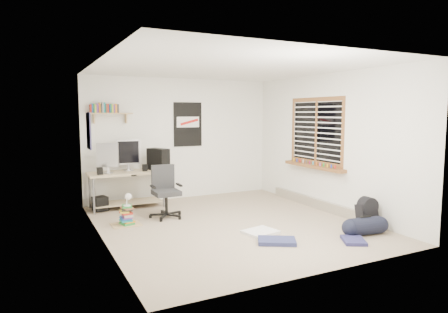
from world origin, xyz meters
name	(u,v)px	position (x,y,z in m)	size (l,w,h in m)	color
floor	(230,224)	(0.00, 0.00, -0.01)	(4.00, 4.50, 0.01)	gray
ceiling	(230,67)	(0.00, 0.00, 2.50)	(4.00, 4.50, 0.01)	white
back_wall	(181,139)	(0.00, 2.25, 1.25)	(4.00, 0.01, 2.50)	silver
left_wall	(100,153)	(-2.00, 0.00, 1.25)	(0.01, 4.50, 2.50)	silver
right_wall	(328,143)	(2.00, 0.00, 1.25)	(0.01, 4.50, 2.50)	silver
desk	(127,188)	(-1.24, 1.87, 0.36)	(1.41, 0.62, 0.64)	tan
monitor_left	(108,164)	(-1.58, 1.83, 0.86)	(0.40, 0.10, 0.44)	#AFB0B5
monitor_right	(128,161)	(-1.17, 2.00, 0.88)	(0.43, 0.11, 0.48)	#AAA9AE
pc_tower	(158,160)	(-0.63, 1.81, 0.87)	(0.21, 0.44, 0.46)	black
keyboard	(139,174)	(-1.04, 1.68, 0.65)	(0.43, 0.15, 0.02)	black
speaker_left	(100,172)	(-1.75, 1.71, 0.73)	(0.09, 0.09, 0.18)	black
speaker_right	(145,169)	(-0.90, 1.81, 0.73)	(0.09, 0.09, 0.17)	black
office_chair	(166,189)	(-0.80, 0.84, 0.49)	(0.59, 0.59, 0.90)	#272729
wall_shelf	(111,113)	(-1.45, 2.14, 1.78)	(0.80, 0.22, 0.24)	tan
poster_back_wall	(188,124)	(0.15, 2.23, 1.55)	(0.62, 0.03, 0.92)	black
poster_left_wall	(89,131)	(-1.99, 1.20, 1.50)	(0.02, 0.42, 0.60)	navy
window	(316,131)	(1.95, 0.30, 1.45)	(0.10, 1.50, 1.26)	brown
baseboard_heater	(314,203)	(1.96, 0.30, 0.09)	(0.08, 2.50, 0.18)	#B7B2A8
backpack	(367,217)	(1.75, -1.22, 0.20)	(0.30, 0.24, 0.39)	black
duffel_bag	(365,226)	(1.51, -1.42, 0.14)	(0.26, 0.26, 0.51)	black
tshirt	(260,232)	(0.16, -0.66, 0.02)	(0.47, 0.40, 0.04)	silver
jeans_a	(277,241)	(0.13, -1.15, 0.03)	(0.51, 0.33, 0.06)	navy
jeans_b	(353,240)	(1.11, -1.60, 0.03)	(0.38, 0.29, 0.05)	#232350
book_stack	(126,216)	(-1.53, 0.68, 0.15)	(0.40, 0.33, 0.27)	#8D5D38
desk_lamp	(127,202)	(-1.51, 0.66, 0.38)	(0.12, 0.19, 0.19)	silver
subwoofer	(100,204)	(-1.75, 1.80, 0.14)	(0.23, 0.23, 0.26)	black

